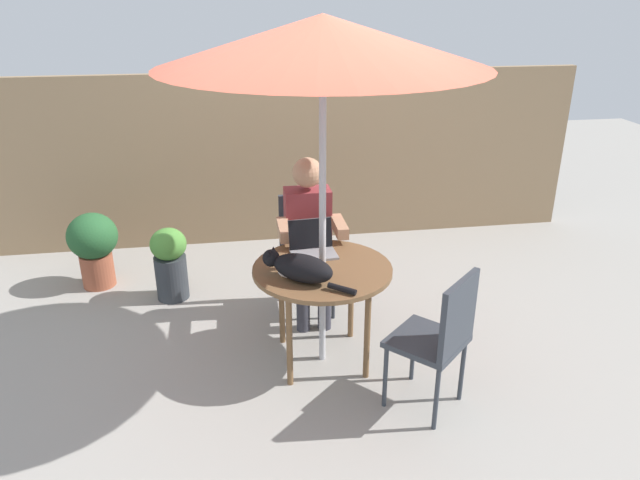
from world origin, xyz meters
TOP-DOWN VIEW (x-y plane):
  - ground_plane at (0.00, 0.00)m, footprint 14.00×14.00m
  - fence_back at (0.00, 2.19)m, footprint 5.76×0.08m
  - patio_table at (0.00, 0.00)m, footprint 0.91×0.91m
  - patio_umbrella at (0.00, 0.00)m, footprint 1.91×1.91m
  - chair_occupied at (0.00, 0.78)m, footprint 0.40×0.40m
  - chair_empty at (0.59, -0.62)m, footprint 0.57×0.57m
  - person_seated at (-0.00, 0.62)m, footprint 0.48×0.48m
  - laptop at (-0.03, 0.25)m, footprint 0.32×0.27m
  - cat at (-0.17, -0.15)m, footprint 0.53×0.45m
  - potted_plant_near_fence at (-1.08, 1.06)m, footprint 0.29×0.29m
  - potted_plant_by_chair at (-1.72, 1.38)m, footprint 0.41×0.41m

SIDE VIEW (x-z plane):
  - ground_plane at x=0.00m, z-range 0.00..0.00m
  - potted_plant_near_fence at x=-1.08m, z-range 0.02..0.63m
  - potted_plant_by_chair at x=-1.72m, z-range 0.06..0.71m
  - chair_occupied at x=0.00m, z-range 0.08..0.99m
  - chair_empty at x=0.59m, z-range 0.08..0.99m
  - patio_table at x=0.00m, z-range 0.28..0.98m
  - person_seated at x=0.00m, z-range 0.08..1.33m
  - laptop at x=-0.03m, z-range 0.66..0.87m
  - cat at x=-0.17m, z-range 0.70..0.87m
  - fence_back at x=0.00m, z-range 0.00..1.65m
  - patio_umbrella at x=0.00m, z-range 0.97..3.21m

